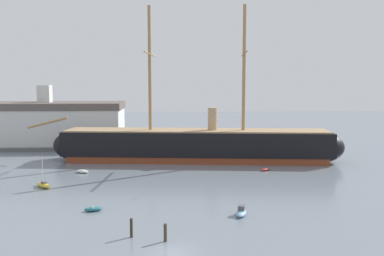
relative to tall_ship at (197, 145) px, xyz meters
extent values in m
plane|color=slate|center=(-5.93, -47.64, -3.50)|extent=(400.00, 400.00, 0.00)
cube|color=brown|center=(0.00, 0.00, -2.80)|extent=(54.75, 14.36, 1.41)
cube|color=black|center=(0.00, 0.00, 0.43)|extent=(57.03, 14.95, 5.04)
ellipsoid|color=black|center=(-25.78, 3.01, -0.28)|extent=(10.97, 8.74, 6.45)
ellipsoid|color=black|center=(25.78, -3.01, -0.28)|extent=(10.97, 8.74, 6.45)
cube|color=#9E7F5B|center=(0.00, 0.00, 3.10)|extent=(55.83, 14.15, 0.30)
cylinder|color=#A37A4C|center=(-9.81, 1.15, 16.05)|extent=(0.71, 0.71, 26.20)
cylinder|color=#A37A4C|center=(-9.81, 1.15, 19.19)|extent=(1.85, 13.48, 0.28)
cylinder|color=#A37A4C|center=(9.81, -1.15, 16.05)|extent=(0.71, 0.71, 26.20)
cylinder|color=#A37A4C|center=(9.81, -1.15, 19.19)|extent=(1.85, 13.48, 0.28)
cylinder|color=#A37A4C|center=(-32.07, 3.75, 4.58)|extent=(8.92, 1.54, 2.68)
cylinder|color=tan|center=(3.36, -0.39, 5.47)|extent=(2.02, 2.02, 5.04)
ellipsoid|color=#236670|center=(-16.07, -33.59, -3.22)|extent=(2.53, 1.55, 0.56)
cube|color=beige|center=(-16.07, -33.59, -3.01)|extent=(0.41, 0.90, 0.09)
ellipsoid|color=#7FB2D6|center=(2.85, -36.60, -3.16)|extent=(2.06, 3.15, 0.68)
cube|color=#4C4C51|center=(2.92, -36.41, -2.62)|extent=(1.03, 1.09, 0.68)
ellipsoid|color=gold|center=(-26.16, -20.68, -3.14)|extent=(3.42, 3.65, 0.73)
cube|color=#4C4C51|center=(-26.04, -20.83, -2.72)|extent=(1.11, 1.14, 0.39)
cylinder|color=silver|center=(-26.29, -20.54, -0.70)|extent=(0.10, 0.10, 4.43)
ellipsoid|color=silver|center=(-22.04, -10.35, -3.20)|extent=(2.77, 2.20, 0.60)
cube|color=#B2ADA3|center=(-22.04, -10.35, -2.97)|extent=(0.66, 0.94, 0.09)
ellipsoid|color=#B22D28|center=(12.38, -10.63, -3.25)|extent=(2.25, 2.10, 0.51)
cube|color=#B2ADA3|center=(12.38, -10.63, -3.06)|extent=(0.66, 0.74, 0.08)
ellipsoid|color=#1E284C|center=(22.92, 5.87, -3.11)|extent=(3.42, 1.55, 0.78)
cube|color=#4C4C51|center=(23.15, 5.86, -2.48)|extent=(1.07, 0.96, 0.78)
ellipsoid|color=gold|center=(-3.32, 14.64, -3.20)|extent=(1.88, 2.76, 0.60)
cube|color=#4C4C51|center=(-3.32, 14.64, -2.98)|extent=(0.96, 0.53, 0.09)
cylinder|color=#382B1E|center=(-10.36, -43.09, -2.45)|extent=(0.32, 0.32, 2.10)
cylinder|color=#423323|center=(-6.70, -44.53, -2.54)|extent=(0.35, 0.35, 1.92)
cube|color=#565659|center=(-36.90, 24.01, -3.10)|extent=(40.87, 18.91, 0.80)
cube|color=silver|center=(-36.90, 24.01, 1.80)|extent=(37.15, 15.76, 9.00)
cube|color=#5B514C|center=(-36.90, 24.01, 7.19)|extent=(37.90, 16.08, 1.78)
cube|color=silver|center=(-38.26, 24.01, 10.34)|extent=(3.20, 3.20, 4.52)
ellipsoid|color=silver|center=(1.84, -20.40, 7.30)|extent=(0.32, 0.28, 0.11)
sphere|color=silver|center=(2.00, -20.52, 7.31)|extent=(0.09, 0.09, 0.09)
cube|color=#ADA89E|center=(2.02, -20.16, 7.32)|extent=(0.38, 0.45, 0.11)
cube|color=#ADA89E|center=(1.67, -20.63, 7.32)|extent=(0.38, 0.45, 0.11)
camera|label=1|loc=(-6.60, -86.22, 13.12)|focal=38.33mm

